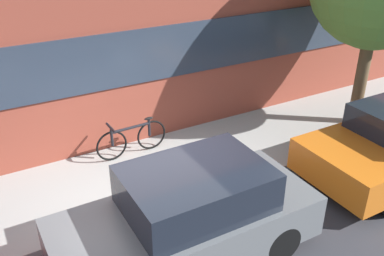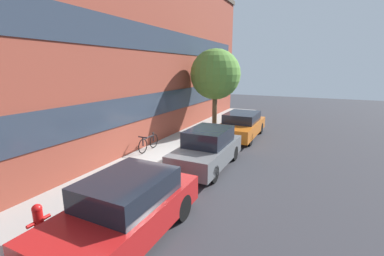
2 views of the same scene
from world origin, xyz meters
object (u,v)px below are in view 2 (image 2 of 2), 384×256
(parked_car_grey, at_px, (208,149))
(parked_car_orange, at_px, (241,125))
(parked_car_red, at_px, (126,209))
(street_tree, at_px, (215,75))
(bicycle, at_px, (148,142))
(fire_hydrant, at_px, (39,221))

(parked_car_grey, bearing_deg, parked_car_orange, -180.00)
(parked_car_red, height_order, parked_car_orange, parked_car_red)
(parked_car_red, height_order, street_tree, street_tree)
(parked_car_grey, bearing_deg, parked_car_red, -0.00)
(parked_car_red, xyz_separation_m, bicycle, (5.04, 2.95, -0.20))
(parked_car_orange, relative_size, fire_hydrant, 5.38)
(parked_car_red, bearing_deg, parked_car_grey, 180.00)
(parked_car_red, relative_size, bicycle, 2.57)
(bicycle, bearing_deg, parked_car_orange, 145.12)
(bicycle, relative_size, street_tree, 0.33)
(bicycle, xyz_separation_m, street_tree, (5.11, -1.16, 2.84))
(parked_car_red, xyz_separation_m, parked_car_grey, (4.73, -0.00, 0.01))
(parked_car_orange, relative_size, street_tree, 0.92)
(parked_car_red, distance_m, parked_car_orange, 9.56)
(parked_car_grey, relative_size, bicycle, 2.51)
(parked_car_orange, bearing_deg, street_tree, -108.43)
(parked_car_red, distance_m, fire_hydrant, 1.82)
(fire_hydrant, bearing_deg, parked_car_orange, -8.26)
(bicycle, height_order, street_tree, street_tree)
(parked_car_grey, height_order, parked_car_orange, parked_car_grey)
(parked_car_orange, xyz_separation_m, fire_hydrant, (-10.53, 1.53, -0.13))
(parked_car_grey, height_order, fire_hydrant, parked_car_grey)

